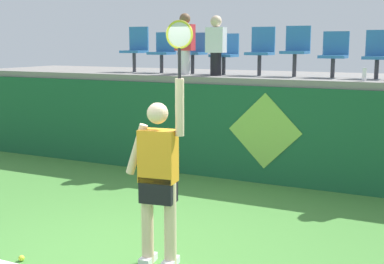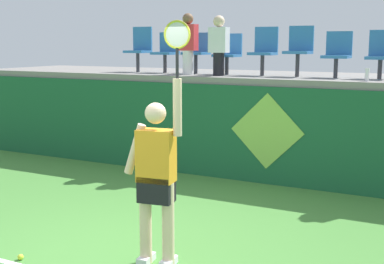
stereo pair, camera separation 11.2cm
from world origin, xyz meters
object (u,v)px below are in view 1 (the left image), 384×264
Objects in this scene: stadium_chair_3 at (225,52)px; stadium_chair_4 at (261,49)px; spectator_2 at (216,44)px; stadium_chair_0 at (136,47)px; stadium_chair_2 at (194,50)px; spectator_0 at (185,43)px; water_bottle at (364,75)px; stadium_chair_7 at (378,53)px; stadium_chair_6 at (334,52)px; tennis_player at (159,175)px; stadium_chair_1 at (163,50)px; stadium_chair_5 at (296,48)px; tennis_ball at (21,258)px.

stadium_chair_4 is at bearing 0.59° from stadium_chair_3.
stadium_chair_4 is 0.84m from spectator_2.
stadium_chair_0 is 1.16× the size of stadium_chair_2.
stadium_chair_3 is at bearing 31.32° from spectator_0.
water_bottle is 0.26× the size of stadium_chair_2.
stadium_chair_4 is at bearing 179.95° from stadium_chair_7.
stadium_chair_3 is (0.65, 0.00, -0.03)m from stadium_chair_2.
stadium_chair_6 is at bearing 0.07° from stadium_chair_3.
stadium_chair_1 is (-2.53, 4.61, 1.21)m from tennis_player.
water_bottle is 0.22× the size of stadium_chair_0.
stadium_chair_4 is 1.41m from spectator_0.
tennis_ball is at bearing -106.47° from stadium_chair_5.
stadium_chair_4 is at bearing 179.79° from stadium_chair_6.
stadium_chair_2 is at bearing 90.00° from spectator_0.
stadium_chair_0 is at bearing 179.96° from stadium_chair_7.
water_bottle is 0.23× the size of stadium_chair_5.
stadium_chair_6 is (0.66, -0.00, -0.07)m from stadium_chair_5.
spectator_2 is at bearing -167.68° from stadium_chair_6.
stadium_chair_2 is at bearing -0.49° from stadium_chair_0.
spectator_2 reaches higher than stadium_chair_6.
stadium_chair_2 is at bearing -179.80° from stadium_chair_3.
spectator_0 is (-1.99, -0.40, 0.09)m from stadium_chair_5.
water_bottle is 0.19× the size of spectator_2.
tennis_player is 4.83m from stadium_chair_6.
stadium_chair_6 is 2.69m from spectator_0.
stadium_chair_0 reaches higher than stadium_chair_4.
water_bottle is 0.76m from stadium_chair_7.
stadium_chair_6 is at bearing -179.76° from stadium_chair_7.
stadium_chair_5 reaches higher than stadium_chair_3.
spectator_2 is at bearing 87.70° from tennis_ball.
tennis_player is 3.28× the size of stadium_chair_6.
stadium_chair_1 is at bearing 161.85° from spectator_2.
stadium_chair_5 is (3.32, -0.00, -0.00)m from stadium_chair_0.
stadium_chair_0 is 1.15× the size of stadium_chair_1.
stadium_chair_1 is at bearing 179.82° from stadium_chair_2.
stadium_chair_7 reaches higher than stadium_chair_3.
stadium_chair_1 is 1.05× the size of stadium_chair_3.
tennis_player is at bearing 23.00° from tennis_ball.
stadium_chair_1 is 0.74× the size of spectator_2.
spectator_2 reaches higher than stadium_chair_2.
stadium_chair_5 reaches higher than stadium_chair_7.
stadium_chair_0 is (-4.59, 0.69, 0.40)m from water_bottle.
stadium_chair_7 reaches higher than stadium_chair_6.
tennis_ball is at bearing -71.14° from stadium_chair_0.
stadium_chair_3 is at bearing -0.26° from stadium_chair_0.
stadium_chair_7 is (1.38, 0.00, -0.07)m from stadium_chair_5.
stadium_chair_6 is (1.31, -0.00, -0.05)m from stadium_chair_4.
stadium_chair_1 is (-1.14, 5.20, 2.17)m from tennis_ball.
stadium_chair_2 is 1.03× the size of stadium_chair_3.
stadium_chair_2 is 0.89× the size of stadium_chair_4.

